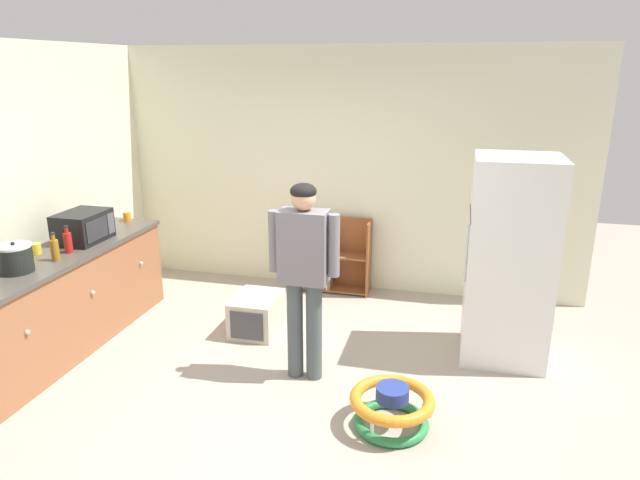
{
  "coord_description": "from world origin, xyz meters",
  "views": [
    {
      "loc": [
        1.18,
        -3.74,
        2.47
      ],
      "look_at": [
        0.1,
        0.59,
        1.09
      ],
      "focal_mm": 31.44,
      "sensor_mm": 36.0,
      "label": 1
    }
  ],
  "objects": [
    {
      "name": "ground_plane",
      "position": [
        0.0,
        0.0,
        0.0
      ],
      "size": [
        12.0,
        12.0,
        0.0
      ],
      "primitive_type": "plane",
      "color": "#A79C8D",
      "rests_on": "ground"
    },
    {
      "name": "back_wall",
      "position": [
        0.0,
        2.33,
        1.35
      ],
      "size": [
        5.2,
        0.06,
        2.7
      ],
      "primitive_type": "cube",
      "color": "beige",
      "rests_on": "ground"
    },
    {
      "name": "left_side_wall",
      "position": [
        -2.63,
        0.8,
        1.35
      ],
      "size": [
        0.06,
        2.99,
        2.7
      ],
      "primitive_type": "cube",
      "color": "silver",
      "rests_on": "ground"
    },
    {
      "name": "kitchen_counter",
      "position": [
        -2.2,
        0.23,
        0.45
      ],
      "size": [
        0.65,
        2.43,
        0.9
      ],
      "color": "#9C613E",
      "rests_on": "ground"
    },
    {
      "name": "refrigerator",
      "position": [
        1.66,
        1.02,
        0.89
      ],
      "size": [
        0.73,
        0.68,
        1.78
      ],
      "color": "white",
      "rests_on": "ground"
    },
    {
      "name": "bookshelf",
      "position": [
        -0.17,
        2.14,
        0.37
      ],
      "size": [
        0.8,
        0.28,
        0.85
      ],
      "color": "brown",
      "rests_on": "ground"
    },
    {
      "name": "standing_person",
      "position": [
        0.06,
        0.24,
        0.98
      ],
      "size": [
        0.57,
        0.22,
        1.64
      ],
      "color": "#4A5458",
      "rests_on": "ground"
    },
    {
      "name": "baby_walker",
      "position": [
        0.84,
        -0.28,
        0.16
      ],
      "size": [
        0.6,
        0.6,
        0.32
      ],
      "color": "#2C8848",
      "rests_on": "ground"
    },
    {
      "name": "pet_carrier",
      "position": [
        -0.62,
        0.93,
        0.18
      ],
      "size": [
        0.42,
        0.55,
        0.36
      ],
      "color": "beige",
      "rests_on": "ground"
    },
    {
      "name": "microwave",
      "position": [
        -2.19,
        0.6,
        1.04
      ],
      "size": [
        0.37,
        0.48,
        0.28
      ],
      "color": "black",
      "rests_on": "kitchen_counter"
    },
    {
      "name": "crock_pot",
      "position": [
        -2.19,
        -0.25,
        1.01
      ],
      "size": [
        0.27,
        0.27,
        0.25
      ],
      "color": "black",
      "rests_on": "kitchen_counter"
    },
    {
      "name": "banana_bunch",
      "position": [
        -2.27,
        1.05,
        0.93
      ],
      "size": [
        0.15,
        0.16,
        0.04
      ],
      "color": "yellow",
      "rests_on": "kitchen_counter"
    },
    {
      "name": "amber_bottle",
      "position": [
        -2.07,
        0.06,
        1.0
      ],
      "size": [
        0.07,
        0.07,
        0.25
      ],
      "color": "#9E661E",
      "rests_on": "kitchen_counter"
    },
    {
      "name": "ketchup_bottle",
      "position": [
        -2.1,
        0.27,
        1.0
      ],
      "size": [
        0.07,
        0.07,
        0.25
      ],
      "color": "red",
      "rests_on": "kitchen_counter"
    },
    {
      "name": "yellow_cup",
      "position": [
        -2.35,
        0.17,
        0.95
      ],
      "size": [
        0.08,
        0.08,
        0.09
      ],
      "primitive_type": "cylinder",
      "color": "yellow",
      "rests_on": "kitchen_counter"
    },
    {
      "name": "orange_cup",
      "position": [
        -2.2,
        1.33,
        0.95
      ],
      "size": [
        0.08,
        0.08,
        0.09
      ],
      "primitive_type": "cylinder",
      "color": "orange",
      "rests_on": "kitchen_counter"
    }
  ]
}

